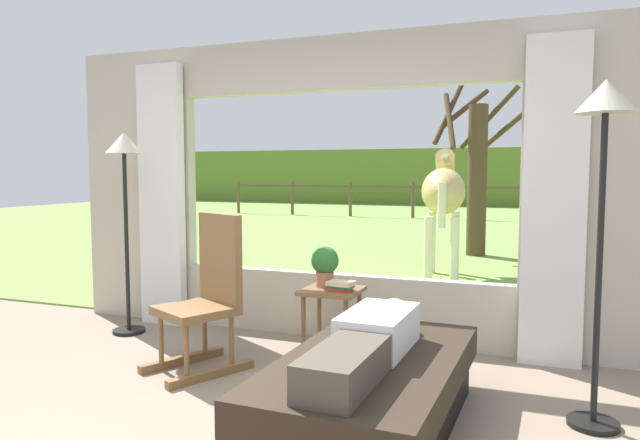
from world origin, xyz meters
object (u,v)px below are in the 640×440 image
(rocking_chair, at_px, (208,294))
(horse, at_px, (444,192))
(side_table, at_px, (332,301))
(book_stack, at_px, (341,286))
(pasture_tree, at_px, (476,169))
(floor_lamp_right, at_px, (604,148))
(floor_lamp_left, at_px, (125,172))
(recliner_sofa, at_px, (371,392))
(reclining_person, at_px, (369,341))
(potted_plant, at_px, (325,264))

(rocking_chair, bearing_deg, horse, 102.87)
(side_table, distance_m, book_stack, 0.17)
(horse, relative_size, pasture_tree, 0.59)
(side_table, bearing_deg, floor_lamp_right, -21.04)
(floor_lamp_left, relative_size, horse, 0.97)
(recliner_sofa, relative_size, side_table, 3.33)
(side_table, bearing_deg, rocking_chair, -140.65)
(reclining_person, bearing_deg, floor_lamp_right, 27.77)
(recliner_sofa, height_order, side_table, side_table)
(rocking_chair, relative_size, pasture_tree, 0.36)
(recliner_sofa, bearing_deg, horse, 96.25)
(recliner_sofa, bearing_deg, potted_plant, 122.22)
(side_table, height_order, floor_lamp_left, floor_lamp_left)
(floor_lamp_left, bearing_deg, side_table, 1.45)
(book_stack, bearing_deg, horse, 86.70)
(potted_plant, bearing_deg, pasture_tree, 84.49)
(pasture_tree, bearing_deg, book_stack, -93.74)
(side_table, height_order, potted_plant, potted_plant)
(horse, bearing_deg, floor_lamp_right, -77.64)
(recliner_sofa, relative_size, floor_lamp_left, 0.98)
(pasture_tree, bearing_deg, reclining_person, -88.67)
(pasture_tree, bearing_deg, floor_lamp_left, -111.81)
(side_table, bearing_deg, potted_plant, 143.13)
(pasture_tree, bearing_deg, recliner_sofa, -88.66)
(side_table, distance_m, floor_lamp_right, 2.23)
(potted_plant, height_order, floor_lamp_right, floor_lamp_right)
(potted_plant, bearing_deg, floor_lamp_left, -176.60)
(potted_plant, distance_m, pasture_tree, 5.91)
(reclining_person, relative_size, floor_lamp_left, 0.81)
(recliner_sofa, bearing_deg, floor_lamp_left, 157.79)
(recliner_sofa, xyz_separation_m, horse, (-0.35, 4.76, 0.94))
(potted_plant, relative_size, book_stack, 1.53)
(floor_lamp_left, bearing_deg, rocking_chair, -25.65)
(floor_lamp_left, bearing_deg, reclining_person, -25.23)
(rocking_chair, bearing_deg, potted_plant, 72.21)
(pasture_tree, bearing_deg, horse, -94.42)
(book_stack, bearing_deg, floor_lamp_right, -20.41)
(reclining_person, distance_m, potted_plant, 1.51)
(side_table, bearing_deg, floor_lamp_left, -178.55)
(floor_lamp_right, xyz_separation_m, horse, (-1.50, 4.25, -0.39))
(reclining_person, height_order, floor_lamp_left, floor_lamp_left)
(rocking_chair, relative_size, book_stack, 5.35)
(rocking_chair, bearing_deg, floor_lamp_right, 24.89)
(recliner_sofa, distance_m, pasture_tree, 7.20)
(recliner_sofa, relative_size, pasture_tree, 0.56)
(potted_plant, distance_m, floor_lamp_right, 2.20)
(recliner_sofa, xyz_separation_m, pasture_tree, (-0.17, 7.09, 1.25))
(reclining_person, relative_size, horse, 0.79)
(side_table, relative_size, floor_lamp_left, 0.30)
(floor_lamp_right, bearing_deg, rocking_chair, 178.00)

